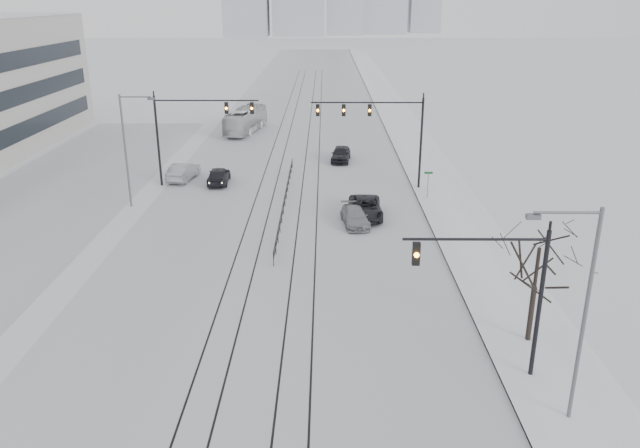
% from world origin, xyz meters
% --- Properties ---
extents(road, '(22.00, 260.00, 0.02)m').
position_xyz_m(road, '(0.00, 60.00, 0.01)').
color(road, silver).
rests_on(road, ground).
extents(sidewalk_east, '(5.00, 260.00, 0.16)m').
position_xyz_m(sidewalk_east, '(13.50, 60.00, 0.08)').
color(sidewalk_east, white).
rests_on(sidewalk_east, ground).
extents(curb, '(0.10, 260.00, 0.12)m').
position_xyz_m(curb, '(11.05, 60.00, 0.06)').
color(curb, gray).
rests_on(curb, ground).
extents(parking_strip, '(14.00, 60.00, 0.03)m').
position_xyz_m(parking_strip, '(-20.00, 35.00, 0.01)').
color(parking_strip, silver).
rests_on(parking_strip, ground).
extents(tram_rails, '(5.30, 180.00, 0.01)m').
position_xyz_m(tram_rails, '(-0.00, 40.00, 0.02)').
color(tram_rails, black).
rests_on(tram_rails, ground).
extents(traffic_mast_near, '(6.10, 0.37, 7.00)m').
position_xyz_m(traffic_mast_near, '(10.79, 6.00, 4.56)').
color(traffic_mast_near, black).
rests_on(traffic_mast_near, ground).
extents(traffic_mast_ne, '(9.60, 0.37, 8.00)m').
position_xyz_m(traffic_mast_ne, '(8.15, 34.99, 5.76)').
color(traffic_mast_ne, black).
rests_on(traffic_mast_ne, ground).
extents(traffic_mast_nw, '(9.10, 0.37, 8.00)m').
position_xyz_m(traffic_mast_nw, '(-8.52, 36.00, 5.57)').
color(traffic_mast_nw, black).
rests_on(traffic_mast_nw, ground).
extents(street_light_east, '(2.73, 0.25, 9.00)m').
position_xyz_m(street_light_east, '(12.70, 3.00, 5.21)').
color(street_light_east, '#595B60').
rests_on(street_light_east, ground).
extents(street_light_west, '(2.73, 0.25, 9.00)m').
position_xyz_m(street_light_west, '(-12.20, 30.00, 5.21)').
color(street_light_west, '#595B60').
rests_on(street_light_west, ground).
extents(bare_tree, '(4.40, 4.40, 6.10)m').
position_xyz_m(bare_tree, '(13.20, 9.00, 4.49)').
color(bare_tree, black).
rests_on(bare_tree, ground).
extents(median_fence, '(0.06, 24.00, 1.00)m').
position_xyz_m(median_fence, '(0.00, 30.00, 0.53)').
color(median_fence, black).
rests_on(median_fence, ground).
extents(street_sign, '(0.70, 0.06, 2.40)m').
position_xyz_m(street_sign, '(11.80, 32.00, 1.61)').
color(street_sign, '#595B60').
rests_on(street_sign, ground).
extents(sedan_sb_inner, '(1.96, 4.56, 1.54)m').
position_xyz_m(sedan_sb_inner, '(-6.41, 36.51, 0.77)').
color(sedan_sb_inner, black).
rests_on(sedan_sb_inner, ground).
extents(sedan_sb_outer, '(2.37, 4.98, 1.58)m').
position_xyz_m(sedan_sb_outer, '(-9.88, 37.78, 0.79)').
color(sedan_sb_outer, '#929499').
rests_on(sedan_sb_outer, ground).
extents(sedan_nb_front, '(2.47, 5.33, 1.48)m').
position_xyz_m(sedan_nb_front, '(6.34, 27.50, 0.74)').
color(sedan_nb_front, black).
rests_on(sedan_nb_front, ground).
extents(sedan_nb_right, '(2.30, 4.51, 1.25)m').
position_xyz_m(sedan_nb_right, '(5.45, 25.73, 0.63)').
color(sedan_nb_right, gray).
rests_on(sedan_nb_right, ground).
extents(sedan_nb_far, '(2.30, 4.72, 1.55)m').
position_xyz_m(sedan_nb_far, '(4.87, 44.79, 0.77)').
color(sedan_nb_far, black).
rests_on(sedan_nb_far, ground).
extents(box_truck, '(4.45, 10.88, 2.95)m').
position_xyz_m(box_truck, '(-6.67, 59.48, 1.48)').
color(box_truck, silver).
rests_on(box_truck, ground).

